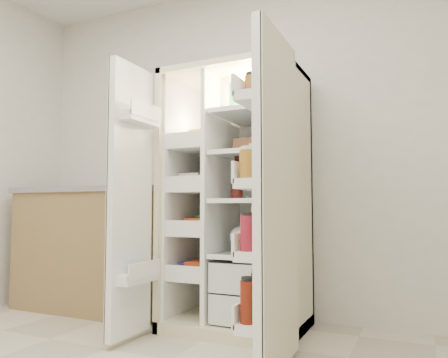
% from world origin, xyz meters
% --- Properties ---
extents(wall_back, '(4.00, 0.02, 2.70)m').
position_xyz_m(wall_back, '(0.00, 2.00, 1.35)').
color(wall_back, beige).
rests_on(wall_back, floor).
extents(refrigerator, '(0.92, 0.70, 1.80)m').
position_xyz_m(refrigerator, '(0.11, 1.65, 0.74)').
color(refrigerator, beige).
rests_on(refrigerator, floor).
extents(freezer_door, '(0.15, 0.40, 1.72)m').
position_xyz_m(freezer_door, '(-0.40, 1.05, 0.89)').
color(freezer_door, white).
rests_on(freezer_door, floor).
extents(fridge_door, '(0.17, 0.58, 1.72)m').
position_xyz_m(fridge_door, '(0.58, 0.96, 0.87)').
color(fridge_door, white).
rests_on(fridge_door, floor).
extents(kitchen_counter, '(1.38, 0.74, 1.00)m').
position_xyz_m(kitchen_counter, '(-1.18, 1.69, 0.50)').
color(kitchen_counter, olive).
rests_on(kitchen_counter, floor).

